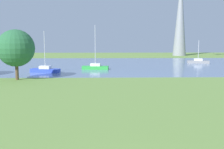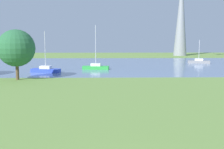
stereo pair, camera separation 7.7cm
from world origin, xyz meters
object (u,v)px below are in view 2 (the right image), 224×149
object	(u,v)px
sailboat_gray	(199,61)
tree_east_near	(16,48)
sailboat_green	(96,67)
sailboat_blue	(46,70)
electricity_pylon	(181,15)

from	to	relation	value
sailboat_gray	tree_east_near	xyz separation A→B (m)	(-33.33, -24.42, 3.87)
sailboat_green	tree_east_near	distance (m)	16.69
sailboat_green	sailboat_blue	bearing A→B (deg)	-151.69
sailboat_blue	tree_east_near	size ratio (longest dim) A/B	1.00
tree_east_near	electricity_pylon	xyz separation A→B (m)	(37.03, 54.05, 9.10)
sailboat_gray	sailboat_blue	bearing A→B (deg)	-152.55
tree_east_near	electricity_pylon	bearing A→B (deg)	55.59
sailboat_green	electricity_pylon	world-z (taller)	electricity_pylon
sailboat_gray	tree_east_near	bearing A→B (deg)	-143.78
sailboat_gray	tree_east_near	distance (m)	41.50
sailboat_gray	electricity_pylon	distance (m)	32.56
sailboat_green	tree_east_near	xyz separation A→B (m)	(-10.26, -12.59, 3.84)
sailboat_green	electricity_pylon	xyz separation A→B (m)	(26.77, 41.47, 12.94)
sailboat_blue	electricity_pylon	bearing A→B (deg)	52.69
sailboat_blue	sailboat_green	world-z (taller)	sailboat_green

